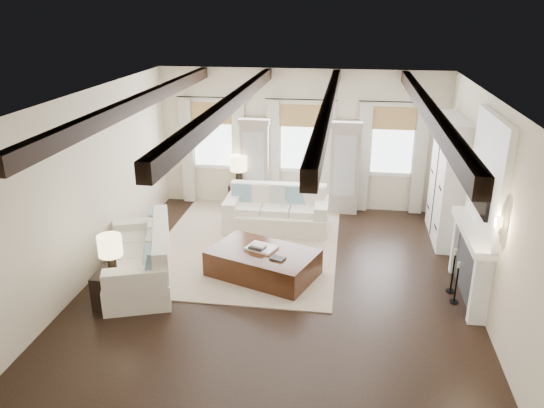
# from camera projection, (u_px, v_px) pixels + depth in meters

# --- Properties ---
(ground) EXTENTS (7.50, 7.50, 0.00)m
(ground) POSITION_uv_depth(u_px,v_px,m) (279.00, 282.00, 9.20)
(ground) COLOR black
(ground) RESTS_ON ground
(room_shell) EXTENTS (6.54, 7.54, 3.22)m
(room_shell) POSITION_uv_depth(u_px,v_px,m) (328.00, 164.00, 9.26)
(room_shell) COLOR beige
(room_shell) RESTS_ON ground
(area_rug) EXTENTS (3.51, 4.98, 0.02)m
(area_rug) POSITION_uv_depth(u_px,v_px,m) (250.00, 240.00, 10.78)
(area_rug) COLOR #BDAA93
(area_rug) RESTS_ON ground
(sofa_back) EXTENTS (2.17, 1.01, 0.92)m
(sofa_back) POSITION_uv_depth(u_px,v_px,m) (277.00, 212.00, 11.25)
(sofa_back) COLOR white
(sofa_back) RESTS_ON ground
(sofa_left) EXTENTS (1.72, 2.49, 0.98)m
(sofa_left) POSITION_uv_depth(u_px,v_px,m) (143.00, 260.00, 9.12)
(sofa_left) COLOR white
(sofa_left) RESTS_ON ground
(ottoman) EXTENTS (2.08, 1.69, 0.47)m
(ottoman) POSITION_uv_depth(u_px,v_px,m) (263.00, 263.00, 9.34)
(ottoman) COLOR black
(ottoman) RESTS_ON ground
(tray) EXTENTS (0.60, 0.53, 0.04)m
(tray) POSITION_uv_depth(u_px,v_px,m) (262.00, 248.00, 9.33)
(tray) COLOR white
(tray) RESTS_ON ottoman
(book_lower) EXTENTS (0.31, 0.28, 0.04)m
(book_lower) POSITION_uv_depth(u_px,v_px,m) (257.00, 247.00, 9.26)
(book_lower) COLOR #262628
(book_lower) RESTS_ON tray
(book_upper) EXTENTS (0.27, 0.24, 0.03)m
(book_upper) POSITION_uv_depth(u_px,v_px,m) (259.00, 245.00, 9.25)
(book_upper) COLOR beige
(book_upper) RESTS_ON book_lower
(book_loose) EXTENTS (0.29, 0.25, 0.03)m
(book_loose) POSITION_uv_depth(u_px,v_px,m) (278.00, 258.00, 8.96)
(book_loose) COLOR #262628
(book_loose) RESTS_ON ottoman
(side_table_front) EXTENTS (0.57, 0.57, 0.57)m
(side_table_front) POSITION_uv_depth(u_px,v_px,m) (115.00, 289.00, 8.41)
(side_table_front) COLOR black
(side_table_front) RESTS_ON ground
(lamp_front) EXTENTS (0.37, 0.37, 0.64)m
(lamp_front) POSITION_uv_depth(u_px,v_px,m) (110.00, 248.00, 8.16)
(lamp_front) COLOR black
(lamp_front) RESTS_ON side_table_front
(side_table_back) EXTENTS (0.43, 0.43, 0.64)m
(side_table_back) POSITION_uv_depth(u_px,v_px,m) (239.00, 197.00, 12.28)
(side_table_back) COLOR black
(side_table_back) RESTS_ON ground
(lamp_back) EXTENTS (0.39, 0.39, 0.67)m
(lamp_back) POSITION_uv_depth(u_px,v_px,m) (239.00, 165.00, 12.01)
(lamp_back) COLOR black
(lamp_back) RESTS_ON side_table_back
(candlestick_near) EXTENTS (0.15, 0.15, 0.72)m
(candlestick_near) POSITION_uv_depth(u_px,v_px,m) (456.00, 286.00, 8.47)
(candlestick_near) COLOR black
(candlestick_near) RESTS_ON ground
(candlestick_far) EXTENTS (0.16, 0.16, 0.78)m
(candlestick_far) POSITION_uv_depth(u_px,v_px,m) (453.00, 274.00, 8.77)
(candlestick_far) COLOR black
(candlestick_far) RESTS_ON ground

